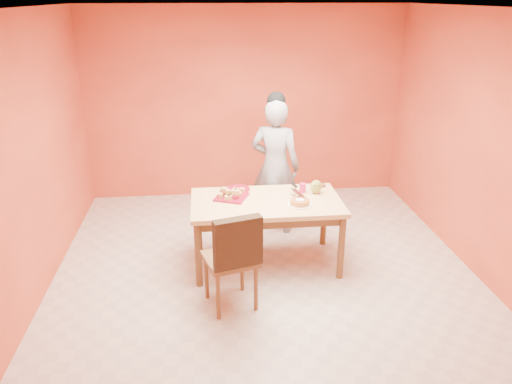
{
  "coord_description": "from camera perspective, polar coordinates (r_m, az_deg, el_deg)",
  "views": [
    {
      "loc": [
        -0.59,
        -4.54,
        2.81
      ],
      "look_at": [
        -0.08,
        0.3,
        0.87
      ],
      "focal_mm": 35.0,
      "sensor_mm": 36.0,
      "label": 1
    }
  ],
  "objects": [
    {
      "name": "person",
      "position": [
        6.12,
        2.21,
        2.9
      ],
      "size": [
        0.72,
        0.61,
        1.68
      ],
      "primitive_type": "imported",
      "rotation": [
        0.0,
        0.0,
        2.74
      ],
      "color": "gray",
      "rests_on": "floor"
    },
    {
      "name": "sponge_cake",
      "position": [
        5.21,
        5.02,
        -1.14
      ],
      "size": [
        0.23,
        0.23,
        0.05
      ],
      "primitive_type": "cylinder",
      "rotation": [
        0.0,
        0.0,
        0.16
      ],
      "color": "#C06931",
      "rests_on": "white_cake_plate"
    },
    {
      "name": "pastry_platter",
      "position": [
        5.39,
        -2.82,
        -0.57
      ],
      "size": [
        0.41,
        0.41,
        0.02
      ],
      "primitive_type": "cube",
      "rotation": [
        0.0,
        0.0,
        -0.39
      ],
      "color": "maroon",
      "rests_on": "dining_table"
    },
    {
      "name": "white_cake_plate",
      "position": [
        5.22,
        5.01,
        -1.44
      ],
      "size": [
        0.3,
        0.3,
        0.01
      ],
      "primitive_type": "cylinder",
      "rotation": [
        0.0,
        0.0,
        0.2
      ],
      "color": "white",
      "rests_on": "dining_table"
    },
    {
      "name": "egg_ornament",
      "position": [
        5.52,
        6.88,
        0.59
      ],
      "size": [
        0.15,
        0.13,
        0.16
      ],
      "primitive_type": "ellipsoid",
      "rotation": [
        0.0,
        0.0,
        0.34
      ],
      "color": "olive",
      "rests_on": "dining_table"
    },
    {
      "name": "wall_back",
      "position": [
        7.22,
        -1.22,
        10.01
      ],
      "size": [
        4.5,
        0.0,
        4.5
      ],
      "primitive_type": "plane",
      "rotation": [
        1.57,
        0.0,
        0.0
      ],
      "color": "#DA5432",
      "rests_on": "floor"
    },
    {
      "name": "ceiling",
      "position": [
        4.58,
        1.47,
        20.31
      ],
      "size": [
        5.0,
        5.0,
        0.0
      ],
      "primitive_type": "plane",
      "rotation": [
        3.14,
        0.0,
        0.0
      ],
      "color": "white",
      "rests_on": "wall_back"
    },
    {
      "name": "floor",
      "position": [
        5.37,
        1.19,
        -9.84
      ],
      "size": [
        5.0,
        5.0,
        0.0
      ],
      "primitive_type": "plane",
      "color": "#BBB19F",
      "rests_on": "ground"
    },
    {
      "name": "checker_tin",
      "position": [
        5.75,
        7.49,
        0.77
      ],
      "size": [
        0.09,
        0.09,
        0.03
      ],
      "primitive_type": "cylinder",
      "rotation": [
        0.0,
        0.0,
        0.0
      ],
      "color": "#371B0F",
      "rests_on": "dining_table"
    },
    {
      "name": "dining_chair",
      "position": [
        4.7,
        -2.96,
        -7.49
      ],
      "size": [
        0.58,
        0.65,
        1.01
      ],
      "rotation": [
        0.0,
        0.0,
        0.28
      ],
      "color": "brown",
      "rests_on": "floor"
    },
    {
      "name": "dining_table",
      "position": [
        5.36,
        1.18,
        -1.9
      ],
      "size": [
        1.6,
        0.9,
        0.76
      ],
      "color": "#EFC87D",
      "rests_on": "floor"
    },
    {
      "name": "pastry_pile",
      "position": [
        5.37,
        -2.83,
        -0.02
      ],
      "size": [
        0.29,
        0.29,
        0.09
      ],
      "primitive_type": null,
      "color": "tan",
      "rests_on": "pastry_platter"
    },
    {
      "name": "wall_right",
      "position": [
        5.55,
        25.09,
        4.37
      ],
      "size": [
        0.0,
        5.0,
        5.0
      ],
      "primitive_type": "plane",
      "rotation": [
        1.57,
        0.0,
        -1.57
      ],
      "color": "#DA5432",
      "rests_on": "floor"
    },
    {
      "name": "wall_left",
      "position": [
        5.05,
        -24.93,
        2.83
      ],
      "size": [
        0.0,
        5.0,
        5.0
      ],
      "primitive_type": "plane",
      "rotation": [
        1.57,
        0.0,
        1.57
      ],
      "color": "#DA5432",
      "rests_on": "floor"
    },
    {
      "name": "red_dinner_plate",
      "position": [
        5.61,
        -2.05,
        0.33
      ],
      "size": [
        0.31,
        0.31,
        0.02
      ],
      "primitive_type": "cylinder",
      "rotation": [
        0.0,
        0.0,
        0.17
      ],
      "color": "maroon",
      "rests_on": "dining_table"
    },
    {
      "name": "cake_server",
      "position": [
        5.37,
        4.78,
        -0.1
      ],
      "size": [
        0.12,
        0.29,
        0.01
      ],
      "primitive_type": "cube",
      "rotation": [
        0.0,
        0.0,
        0.25
      ],
      "color": "silver",
      "rests_on": "sponge_cake"
    },
    {
      "name": "magenta_glass",
      "position": [
        5.55,
        5.35,
        0.47
      ],
      "size": [
        0.09,
        0.09,
        0.1
      ],
      "primitive_type": "cylinder",
      "rotation": [
        0.0,
        0.0,
        -0.35
      ],
      "color": "#BD1C59",
      "rests_on": "dining_table"
    }
  ]
}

